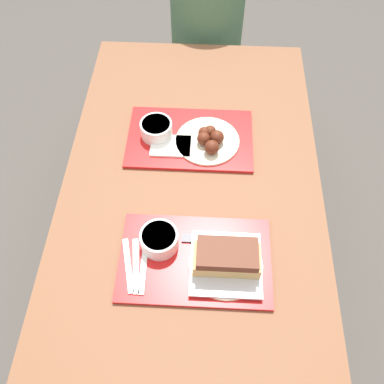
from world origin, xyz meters
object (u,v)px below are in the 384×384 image
Objects in this scene: tray_far at (190,138)px; brisket_sandwich_plate at (226,260)px; tray_near at (195,259)px; wings_plate_far at (209,140)px; bowl_coleslaw_near at (159,239)px; person_seated_across at (207,18)px; bowl_coleslaw_far at (156,128)px.

brisket_sandwich_plate reaches higher than tray_far.
brisket_sandwich_plate is at bearing -75.27° from tray_far.
wings_plate_far reaches higher than tray_near.
bowl_coleslaw_near is (-0.11, 0.04, 0.04)m from tray_near.
bowl_coleslaw_far is at bearing -101.57° from person_seated_across.
tray_far is at bearing 159.66° from wings_plate_far.
bowl_coleslaw_far is (-0.16, 0.47, 0.04)m from tray_near.
tray_near is at bearing -21.29° from bowl_coleslaw_near.
brisket_sandwich_plate is 1.91× the size of bowl_coleslaw_far.
wings_plate_far is (-0.06, 0.46, -0.02)m from brisket_sandwich_plate.
wings_plate_far is at bearing 97.59° from brisket_sandwich_plate.
bowl_coleslaw_far is at bearing 96.73° from bowl_coleslaw_near.
bowl_coleslaw_near is at bearing -108.26° from wings_plate_far.
tray_far is at bearing 81.17° from bowl_coleslaw_near.
brisket_sandwich_plate is (0.13, -0.48, 0.04)m from tray_far.
bowl_coleslaw_far is 0.77m from person_seated_across.
tray_far is 0.76m from person_seated_across.
tray_near is at bearing -89.90° from person_seated_across.
tray_far is at bearing -92.82° from person_seated_across.
person_seated_across reaches higher than tray_near.
bowl_coleslaw_far is at bearing 170.13° from wings_plate_far.
tray_near is at bearing -93.41° from wings_plate_far.
tray_near is at bearing -71.68° from bowl_coleslaw_far.
person_seated_across is at bearing 94.11° from brisket_sandwich_plate.
tray_near is 0.44m from wings_plate_far.
tray_far is 0.07m from wings_plate_far.
bowl_coleslaw_near is 0.43m from bowl_coleslaw_far.
bowl_coleslaw_near is 0.50× the size of wings_plate_far.
wings_plate_far is at bearing 86.59° from tray_near.
tray_far is (-0.04, 0.46, 0.00)m from tray_near.
tray_near is 1.22m from person_seated_across.
person_seated_across reaches higher than bowl_coleslaw_far.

